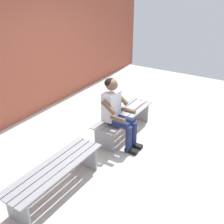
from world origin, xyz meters
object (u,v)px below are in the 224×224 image
object	(u,v)px
person_seated	(117,111)
book_open	(136,105)
bench_far	(56,173)
apple	(121,110)
bench_near	(124,118)

from	to	relation	value
person_seated	book_open	bearing A→B (deg)	-175.44
person_seated	book_open	world-z (taller)	person_seated
bench_far	person_seated	size ratio (longest dim) A/B	1.28
apple	book_open	bearing A→B (deg)	165.32
bench_far	person_seated	xyz separation A→B (m)	(-1.47, 0.10, 0.35)
person_seated	book_open	size ratio (longest dim) A/B	2.96
person_seated	apple	distance (m)	0.51
bench_near	bench_far	bearing A→B (deg)	-0.00
bench_far	person_seated	world-z (taller)	person_seated
book_open	apple	bearing A→B (deg)	-13.71
bench_near	person_seated	bearing A→B (deg)	13.68
bench_near	book_open	xyz separation A→B (m)	(-0.42, 0.03, 0.11)
apple	book_open	world-z (taller)	apple
person_seated	apple	world-z (taller)	person_seated
bench_near	person_seated	size ratio (longest dim) A/B	1.25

